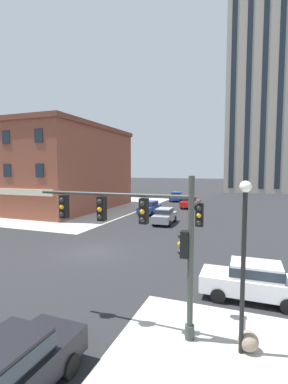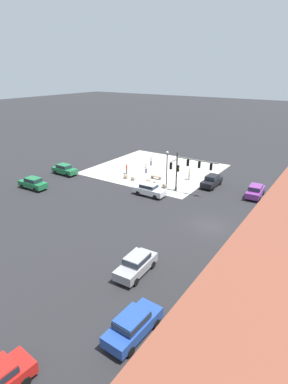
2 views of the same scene
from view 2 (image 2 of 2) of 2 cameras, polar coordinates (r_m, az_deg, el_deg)
ground_plane at (r=35.30m, az=11.98°, el=-6.09°), size 320.00×320.00×0.00m
sidewalk_corner_slab at (r=54.00m, az=2.18°, el=4.20°), size 20.00×19.00×0.02m
traffic_signal_main at (r=42.82m, az=7.57°, el=4.35°), size 6.14×2.09×5.57m
bollard_sphere_curb_a at (r=45.43m, az=3.76°, el=1.19°), size 0.64×0.64×0.64m
bollard_sphere_curb_b at (r=46.20m, az=1.81°, el=1.58°), size 0.64×0.64×0.64m
bollard_sphere_curb_c at (r=47.16m, az=0.77°, el=2.02°), size 0.64×0.64×0.64m
bollard_sphere_curb_d at (r=48.36m, az=-2.04°, el=2.51°), size 0.64×0.64×0.64m
bollard_sphere_curb_e at (r=49.23m, az=-3.37°, el=2.83°), size 0.64×0.64×0.64m
bollard_sphere_curb_f at (r=49.54m, az=-3.35°, el=2.95°), size 0.64×0.64×0.64m
bench_near_signal at (r=48.95m, az=2.22°, el=2.75°), size 1.82×0.57×0.49m
pedestrian_near_bench at (r=48.92m, az=8.28°, el=3.38°), size 0.32×0.51×1.77m
pedestrian_at_curb at (r=55.85m, az=1.30°, el=5.80°), size 0.47×0.36×1.64m
pedestrian_walking_east at (r=51.28m, az=-3.20°, el=4.39°), size 0.32×0.51×1.71m
pedestrian_with_bag at (r=51.56m, az=0.38°, el=4.44°), size 0.40×0.43×1.61m
street_lamp_corner_near at (r=44.50m, az=4.22°, el=4.93°), size 0.36×0.36×5.44m
car_main_northbound_far at (r=26.80m, az=-1.41°, el=-12.97°), size 2.04×4.47×1.68m
car_main_southbound_near at (r=47.47m, az=-19.67°, el=1.61°), size 4.46×2.02×1.68m
car_main_southbound_far at (r=44.42m, az=19.72°, el=0.26°), size 2.11×4.50×1.68m
car_cross_eastbound at (r=46.71m, az=12.31°, el=2.08°), size 1.93×4.42×1.68m
car_parked_curb at (r=52.60m, az=-14.37°, el=4.10°), size 4.43×1.95×1.68m
car_main_mid at (r=21.65m, az=-2.06°, el=-23.03°), size 2.02×4.46×1.68m
car_cross_far at (r=42.27m, az=0.97°, el=0.51°), size 4.41×1.92×1.68m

